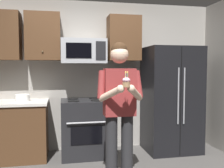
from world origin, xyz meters
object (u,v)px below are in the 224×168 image
object	(u,v)px
oven_range	(85,128)
person	(120,105)
bowl_large_white	(22,98)
microwave	(83,51)
refrigerator	(171,99)
cupcake	(126,82)

from	to	relation	value
oven_range	person	distance (m)	1.27
oven_range	bowl_large_white	distance (m)	1.10
oven_range	microwave	bearing A→B (deg)	89.98
oven_range	microwave	xyz separation A→B (m)	(0.00, 0.12, 1.26)
oven_range	refrigerator	world-z (taller)	refrigerator
microwave	cupcake	distance (m)	1.64
oven_range	cupcake	bearing A→B (deg)	-76.80
microwave	person	bearing A→B (deg)	-74.64
oven_range	microwave	distance (m)	1.26
bowl_large_white	microwave	bearing A→B (deg)	3.59
oven_range	bowl_large_white	world-z (taller)	bowl_large_white
bowl_large_white	person	xyz separation A→B (m)	(1.31, -1.16, 0.02)
bowl_large_white	oven_range	bearing A→B (deg)	-3.42
oven_range	cupcake	size ratio (longest dim) A/B	5.36
microwave	bowl_large_white	distance (m)	1.23
microwave	refrigerator	xyz separation A→B (m)	(1.50, -0.16, -0.82)
person	oven_range	bearing A→B (deg)	106.93
refrigerator	bowl_large_white	xyz separation A→B (m)	(-2.47, 0.10, 0.08)
microwave	cupcake	xyz separation A→B (m)	(0.34, -1.55, -0.43)
oven_range	microwave	world-z (taller)	microwave
refrigerator	person	world-z (taller)	refrigerator
refrigerator	person	xyz separation A→B (m)	(-1.16, -1.06, 0.10)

